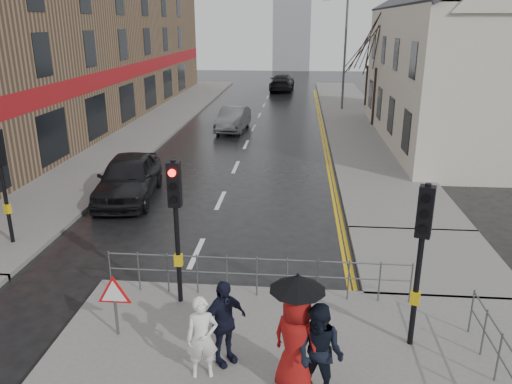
% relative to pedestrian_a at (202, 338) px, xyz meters
% --- Properties ---
extents(ground, '(120.00, 120.00, 0.00)m').
position_rel_pedestrian_a_xyz_m(ground, '(-1.21, 2.30, -0.93)').
color(ground, black).
rests_on(ground, ground).
extents(left_pavement, '(4.00, 44.00, 0.14)m').
position_rel_pedestrian_a_xyz_m(left_pavement, '(-7.71, 25.30, -0.86)').
color(left_pavement, '#605E5B').
rests_on(left_pavement, ground).
extents(right_pavement, '(4.00, 40.00, 0.14)m').
position_rel_pedestrian_a_xyz_m(right_pavement, '(5.29, 27.30, -0.86)').
color(right_pavement, '#605E5B').
rests_on(right_pavement, ground).
extents(pavement_bridge_right, '(4.00, 4.20, 0.14)m').
position_rel_pedestrian_a_xyz_m(pavement_bridge_right, '(5.29, 5.30, -0.86)').
color(pavement_bridge_right, '#605E5B').
rests_on(pavement_bridge_right, ground).
extents(building_left_terrace, '(8.00, 42.00, 10.00)m').
position_rel_pedestrian_a_xyz_m(building_left_terrace, '(-13.21, 24.30, 4.07)').
color(building_left_terrace, brown).
rests_on(building_left_terrace, ground).
extents(building_right_cream, '(9.00, 16.40, 10.10)m').
position_rel_pedestrian_a_xyz_m(building_right_cream, '(10.79, 20.30, 3.85)').
color(building_right_cream, beige).
rests_on(building_right_cream, ground).
extents(church_tower, '(5.00, 5.00, 18.00)m').
position_rel_pedestrian_a_xyz_m(church_tower, '(0.29, 64.30, 8.07)').
color(church_tower, gray).
rests_on(church_tower, ground).
extents(traffic_signal_near_left, '(0.28, 0.27, 3.40)m').
position_rel_pedestrian_a_xyz_m(traffic_signal_near_left, '(-1.01, 2.49, 1.53)').
color(traffic_signal_near_left, black).
rests_on(traffic_signal_near_left, near_pavement).
extents(traffic_signal_near_right, '(0.34, 0.33, 3.40)m').
position_rel_pedestrian_a_xyz_m(traffic_signal_near_right, '(3.99, 1.29, 1.53)').
color(traffic_signal_near_right, black).
rests_on(traffic_signal_near_right, near_pavement).
extents(traffic_signal_far_left, '(0.34, 0.33, 3.40)m').
position_rel_pedestrian_a_xyz_m(traffic_signal_far_left, '(-6.71, 5.30, 1.53)').
color(traffic_signal_far_left, black).
rests_on(traffic_signal_far_left, left_pavement).
extents(guard_railing_front, '(7.14, 0.04, 1.00)m').
position_rel_pedestrian_a_xyz_m(guard_railing_front, '(0.74, 2.90, -0.07)').
color(guard_railing_front, '#595B5E').
rests_on(guard_railing_front, near_pavement).
extents(warning_sign, '(0.80, 0.07, 1.35)m').
position_rel_pedestrian_a_xyz_m(warning_sign, '(-2.01, 1.09, 0.11)').
color(warning_sign, '#595B5E').
rests_on(warning_sign, near_pavement).
extents(street_lamp, '(1.83, 0.25, 8.00)m').
position_rel_pedestrian_a_xyz_m(street_lamp, '(4.61, 30.30, 3.77)').
color(street_lamp, '#595B5E').
rests_on(street_lamp, right_pavement).
extents(tree_near, '(2.40, 2.40, 6.58)m').
position_rel_pedestrian_a_xyz_m(tree_near, '(6.29, 24.30, 4.21)').
color(tree_near, '#2E1F19').
rests_on(tree_near, right_pavement).
extents(tree_far, '(2.40, 2.40, 5.64)m').
position_rel_pedestrian_a_xyz_m(tree_far, '(6.79, 32.30, 3.49)').
color(tree_far, '#2E1F19').
rests_on(tree_far, right_pavement).
extents(pedestrian_a, '(0.64, 0.49, 1.58)m').
position_rel_pedestrian_a_xyz_m(pedestrian_a, '(0.00, 0.00, 0.00)').
color(pedestrian_a, white).
rests_on(pedestrian_a, near_pavement).
extents(pedestrian_b, '(1.09, 1.01, 1.80)m').
position_rel_pedestrian_a_xyz_m(pedestrian_b, '(2.08, -0.41, 0.11)').
color(pedestrian_b, black).
rests_on(pedestrian_b, near_pavement).
extents(pedestrian_with_umbrella, '(1.11, 1.01, 2.24)m').
position_rel_pedestrian_a_xyz_m(pedestrian_with_umbrella, '(1.68, -0.20, 0.38)').
color(pedestrian_with_umbrella, maroon).
rests_on(pedestrian_with_umbrella, near_pavement).
extents(pedestrian_d, '(1.02, 0.99, 1.71)m').
position_rel_pedestrian_a_xyz_m(pedestrian_d, '(0.33, 0.40, 0.07)').
color(pedestrian_d, black).
rests_on(pedestrian_d, near_pavement).
extents(car_parked, '(2.48, 5.04, 1.65)m').
position_rel_pedestrian_a_xyz_m(car_parked, '(-4.64, 9.73, -0.10)').
color(car_parked, black).
rests_on(car_parked, ground).
extents(car_mid, '(1.83, 4.35, 1.40)m').
position_rel_pedestrian_a_xyz_m(car_mid, '(-2.39, 22.45, -0.23)').
color(car_mid, '#515557').
rests_on(car_mid, ground).
extents(car_far, '(2.36, 5.45, 1.56)m').
position_rel_pedestrian_a_xyz_m(car_far, '(-0.13, 41.35, -0.15)').
color(car_far, black).
rests_on(car_far, ground).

